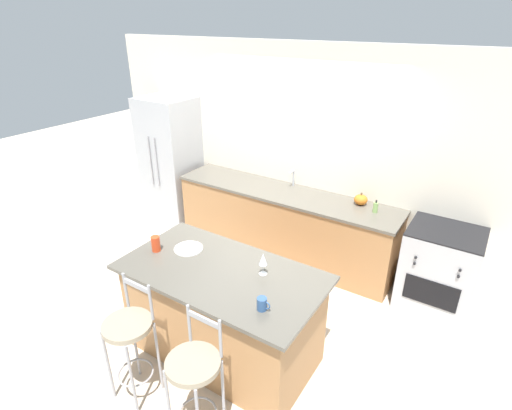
{
  "coord_description": "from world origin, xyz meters",
  "views": [
    {
      "loc": [
        2.22,
        -3.75,
        2.97
      ],
      "look_at": [
        0.16,
        -0.55,
        1.14
      ],
      "focal_mm": 28.0,
      "sensor_mm": 36.0,
      "label": 1
    }
  ],
  "objects_px": {
    "bar_stool_far": "(195,376)",
    "tumbler_cup": "(156,244)",
    "oven_range": "(439,268)",
    "coffee_mug": "(262,304)",
    "wine_glass": "(263,260)",
    "dinner_plate": "(189,248)",
    "refrigerator": "(171,161)",
    "pumpkin_decoration": "(361,200)",
    "bar_stool_near": "(130,337)",
    "soap_bottle": "(375,207)"
  },
  "relations": [
    {
      "from": "tumbler_cup",
      "to": "pumpkin_decoration",
      "type": "relative_size",
      "value": 0.94
    },
    {
      "from": "coffee_mug",
      "to": "pumpkin_decoration",
      "type": "height_order",
      "value": "pumpkin_decoration"
    },
    {
      "from": "coffee_mug",
      "to": "pumpkin_decoration",
      "type": "bearing_deg",
      "value": 90.62
    },
    {
      "from": "tumbler_cup",
      "to": "soap_bottle",
      "type": "xyz_separation_m",
      "value": [
        1.47,
        1.97,
        -0.03
      ]
    },
    {
      "from": "refrigerator",
      "to": "tumbler_cup",
      "type": "xyz_separation_m",
      "value": [
        1.65,
        -1.92,
        0.06
      ]
    },
    {
      "from": "dinner_plate",
      "to": "pumpkin_decoration",
      "type": "height_order",
      "value": "pumpkin_decoration"
    },
    {
      "from": "wine_glass",
      "to": "pumpkin_decoration",
      "type": "distance_m",
      "value": 1.87
    },
    {
      "from": "refrigerator",
      "to": "tumbler_cup",
      "type": "bearing_deg",
      "value": -49.38
    },
    {
      "from": "bar_stool_far",
      "to": "tumbler_cup",
      "type": "distance_m",
      "value": 1.34
    },
    {
      "from": "refrigerator",
      "to": "dinner_plate",
      "type": "xyz_separation_m",
      "value": [
        1.89,
        -1.74,
        -0.0
      ]
    },
    {
      "from": "bar_stool_near",
      "to": "bar_stool_far",
      "type": "relative_size",
      "value": 1.0
    },
    {
      "from": "refrigerator",
      "to": "oven_range",
      "type": "relative_size",
      "value": 2.04
    },
    {
      "from": "soap_bottle",
      "to": "dinner_plate",
      "type": "bearing_deg",
      "value": -124.71
    },
    {
      "from": "bar_stool_far",
      "to": "soap_bottle",
      "type": "distance_m",
      "value": 2.74
    },
    {
      "from": "wine_glass",
      "to": "coffee_mug",
      "type": "bearing_deg",
      "value": -58.85
    },
    {
      "from": "refrigerator",
      "to": "tumbler_cup",
      "type": "relative_size",
      "value": 12.73
    },
    {
      "from": "dinner_plate",
      "to": "tumbler_cup",
      "type": "relative_size",
      "value": 1.84
    },
    {
      "from": "bar_stool_near",
      "to": "tumbler_cup",
      "type": "xyz_separation_m",
      "value": [
        -0.37,
        0.7,
        0.39
      ]
    },
    {
      "from": "coffee_mug",
      "to": "tumbler_cup",
      "type": "height_order",
      "value": "tumbler_cup"
    },
    {
      "from": "refrigerator",
      "to": "pumpkin_decoration",
      "type": "xyz_separation_m",
      "value": [
        2.91,
        0.16,
        0.03
      ]
    },
    {
      "from": "refrigerator",
      "to": "bar_stool_near",
      "type": "xyz_separation_m",
      "value": [
        2.02,
        -2.63,
        -0.33
      ]
    },
    {
      "from": "refrigerator",
      "to": "dinner_plate",
      "type": "height_order",
      "value": "refrigerator"
    },
    {
      "from": "refrigerator",
      "to": "bar_stool_near",
      "type": "bearing_deg",
      "value": -52.42
    },
    {
      "from": "refrigerator",
      "to": "pumpkin_decoration",
      "type": "relative_size",
      "value": 12.03
    },
    {
      "from": "refrigerator",
      "to": "oven_range",
      "type": "xyz_separation_m",
      "value": [
        3.91,
        0.0,
        -0.49
      ]
    },
    {
      "from": "oven_range",
      "to": "wine_glass",
      "type": "height_order",
      "value": "wine_glass"
    },
    {
      "from": "dinner_plate",
      "to": "pumpkin_decoration",
      "type": "xyz_separation_m",
      "value": [
        1.02,
        1.9,
        0.03
      ]
    },
    {
      "from": "refrigerator",
      "to": "dinner_plate",
      "type": "distance_m",
      "value": 2.57
    },
    {
      "from": "oven_range",
      "to": "bar_stool_far",
      "type": "relative_size",
      "value": 0.85
    },
    {
      "from": "refrigerator",
      "to": "oven_range",
      "type": "distance_m",
      "value": 3.94
    },
    {
      "from": "dinner_plate",
      "to": "pumpkin_decoration",
      "type": "relative_size",
      "value": 1.74
    },
    {
      "from": "coffee_mug",
      "to": "tumbler_cup",
      "type": "xyz_separation_m",
      "value": [
        -1.29,
        0.17,
        0.02
      ]
    },
    {
      "from": "coffee_mug",
      "to": "soap_bottle",
      "type": "relative_size",
      "value": 0.74
    },
    {
      "from": "coffee_mug",
      "to": "pumpkin_decoration",
      "type": "distance_m",
      "value": 2.25
    },
    {
      "from": "oven_range",
      "to": "pumpkin_decoration",
      "type": "distance_m",
      "value": 1.13
    },
    {
      "from": "bar_stool_near",
      "to": "pumpkin_decoration",
      "type": "bearing_deg",
      "value": 72.24
    },
    {
      "from": "tumbler_cup",
      "to": "pumpkin_decoration",
      "type": "bearing_deg",
      "value": 58.76
    },
    {
      "from": "oven_range",
      "to": "coffee_mug",
      "type": "distance_m",
      "value": 2.37
    },
    {
      "from": "wine_glass",
      "to": "tumbler_cup",
      "type": "bearing_deg",
      "value": -167.78
    },
    {
      "from": "wine_glass",
      "to": "soap_bottle",
      "type": "relative_size",
      "value": 1.36
    },
    {
      "from": "dinner_plate",
      "to": "coffee_mug",
      "type": "bearing_deg",
      "value": -18.5
    },
    {
      "from": "pumpkin_decoration",
      "to": "bar_stool_far",
      "type": "bearing_deg",
      "value": -94.1
    },
    {
      "from": "refrigerator",
      "to": "bar_stool_near",
      "type": "height_order",
      "value": "refrigerator"
    },
    {
      "from": "oven_range",
      "to": "bar_stool_far",
      "type": "distance_m",
      "value": 2.9
    },
    {
      "from": "refrigerator",
      "to": "oven_range",
      "type": "bearing_deg",
      "value": 0.03
    },
    {
      "from": "dinner_plate",
      "to": "wine_glass",
      "type": "bearing_deg",
      "value": 3.04
    },
    {
      "from": "pumpkin_decoration",
      "to": "coffee_mug",
      "type": "bearing_deg",
      "value": -89.38
    },
    {
      "from": "oven_range",
      "to": "dinner_plate",
      "type": "xyz_separation_m",
      "value": [
        -2.02,
        -1.74,
        0.48
      ]
    },
    {
      "from": "bar_stool_near",
      "to": "dinner_plate",
      "type": "bearing_deg",
      "value": 98.5
    },
    {
      "from": "refrigerator",
      "to": "bar_stool_far",
      "type": "bearing_deg",
      "value": -44.21
    }
  ]
}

